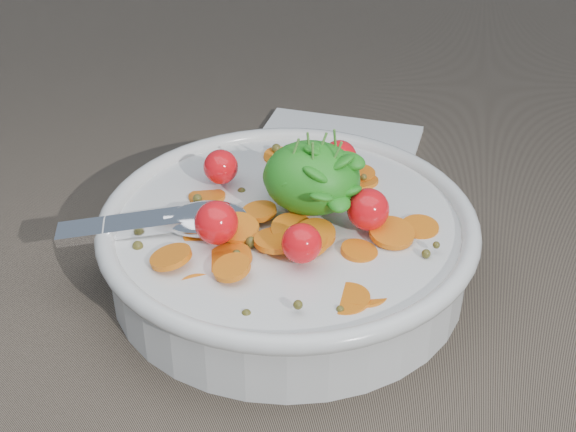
# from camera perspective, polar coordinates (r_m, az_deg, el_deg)

# --- Properties ---
(ground) EXTENTS (6.00, 6.00, 0.00)m
(ground) POSITION_cam_1_polar(r_m,az_deg,el_deg) (0.65, -1.66, -4.61)
(ground) COLOR #6C5D4D
(ground) RESTS_ON ground
(bowl) EXTENTS (0.32, 0.30, 0.13)m
(bowl) POSITION_cam_1_polar(r_m,az_deg,el_deg) (0.63, 0.01, -1.79)
(bowl) COLOR silver
(bowl) RESTS_ON ground
(napkin) EXTENTS (0.18, 0.16, 0.01)m
(napkin) POSITION_cam_1_polar(r_m,az_deg,el_deg) (0.83, 3.24, 4.72)
(napkin) COLOR silver
(napkin) RESTS_ON ground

